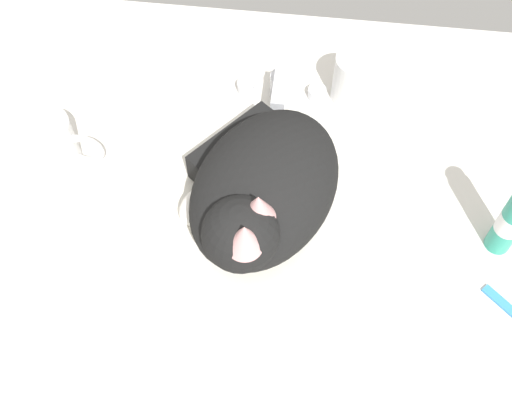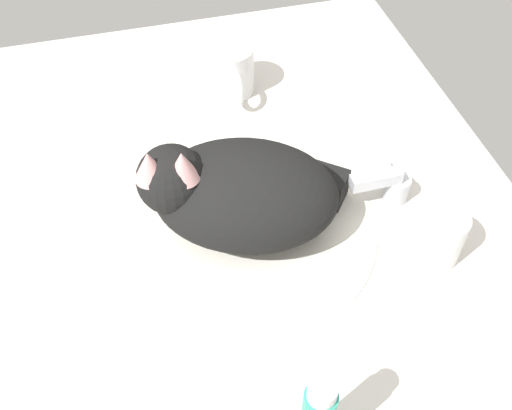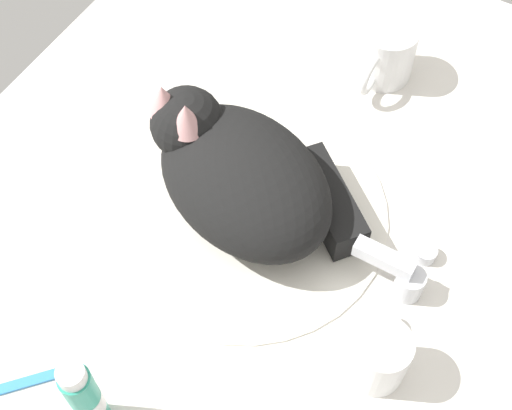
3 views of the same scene
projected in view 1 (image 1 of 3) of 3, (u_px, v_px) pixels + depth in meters
ground_plane at (264, 222)px, 87.61cm from camera, size 110.00×82.50×3.00cm
sink_basin at (265, 215)px, 86.07cm from camera, size 37.11×37.11×0.66cm
faucet at (281, 87)px, 95.76cm from camera, size 13.92×9.32×6.06cm
cat at (260, 192)px, 79.51cm from camera, size 24.82×31.41×16.10cm
coffee_mug at (49, 146)px, 87.45cm from camera, size 12.31×8.18×8.68cm
rinse_cup at (355, 78)px, 94.83cm from camera, size 6.60×6.60×7.95cm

